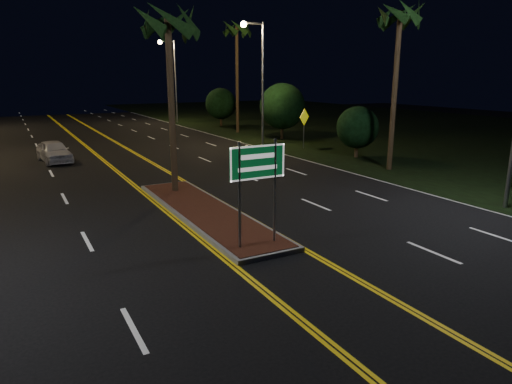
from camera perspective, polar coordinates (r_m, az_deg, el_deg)
ground at (r=11.94m, az=6.79°, el=-11.35°), size 120.00×120.00×0.00m
grass_right at (r=49.83m, az=18.61°, el=7.61°), size 40.00×110.00×0.01m
median_island at (r=17.69m, az=-6.38°, el=-2.44°), size 2.25×10.25×0.17m
highway_sign at (r=13.43m, az=0.20°, el=2.49°), size 1.80×0.08×3.20m
streetlight_right_mid at (r=35.09m, az=0.30°, el=15.11°), size 1.91×0.44×9.00m
streetlight_right_far at (r=53.48m, az=-10.46°, el=14.59°), size 1.91×0.44×9.00m
palm_median at (r=20.35m, az=-10.98°, el=20.04°), size 2.40×2.40×8.30m
palm_right_near at (r=26.73m, az=17.58°, el=20.24°), size 2.40×2.40×9.30m
palm_right_far at (r=43.37m, az=-2.43°, el=19.55°), size 2.40×2.40×10.30m
shrub_near at (r=30.33m, az=12.57°, el=7.88°), size 2.70×2.70×3.30m
shrub_mid at (r=38.60m, az=3.31°, el=10.66°), size 3.78×3.78×4.62m
shrub_far at (r=49.12m, az=-4.43°, el=10.95°), size 3.24×3.24×3.96m
car_near at (r=30.75m, az=-23.94°, el=4.88°), size 2.55×4.87×1.55m
warning_sign at (r=33.67m, az=6.03°, el=8.68°), size 1.11×0.53×2.88m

